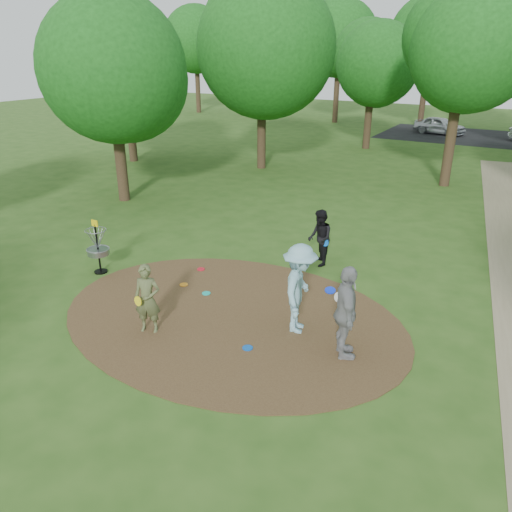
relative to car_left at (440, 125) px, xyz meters
The scene contains 14 objects.
ground 30.02m from the car_left, 87.77° to the right, with size 100.00×100.00×0.00m, color #2D5119.
dirt_clearing 30.02m from the car_left, 87.77° to the right, with size 8.40×8.40×0.02m, color #47301C.
parking_lot 3.23m from the car_left, ahead, with size 14.00×8.00×0.01m, color black.
player_observer_with_disc 31.42m from the car_left, 90.07° to the right, with size 0.68×0.58×1.59m.
player_throwing_with_disc 29.88m from the car_left, 84.63° to the right, with size 1.39×1.46×2.03m.
player_walking_with_disc 26.21m from the car_left, 86.17° to the right, with size 0.97×1.01×1.63m.
player_waiting_with_disc 30.48m from the car_left, 82.41° to the right, with size 0.98×1.25×1.98m.
disc_ground_cyan 29.34m from the car_left, 89.96° to the right, with size 0.22×0.22×0.02m, color #17BBAF.
disc_ground_blue 31.05m from the car_left, 85.91° to the right, with size 0.22×0.22×0.02m, color blue.
disc_ground_red 28.20m from the car_left, 91.99° to the right, with size 0.22×0.22×0.02m, color red.
car_left is the anchor object (origin of this frame).
disc_ground_orange 29.24m from the car_left, 91.54° to the right, with size 0.22×0.22×0.02m, color orange.
disc_golf_basket 29.87m from the car_left, 96.40° to the right, with size 0.63×0.63×1.54m.
tree_ring 21.78m from the car_left, 86.40° to the right, with size 37.12×45.49×8.91m.
Camera 1 is at (5.59, -8.58, 5.82)m, focal length 35.00 mm.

